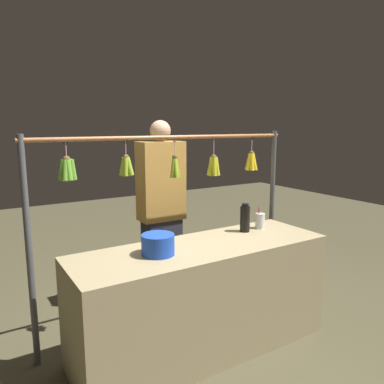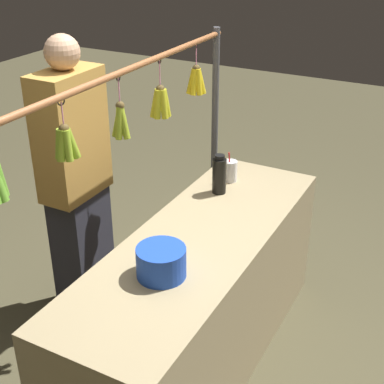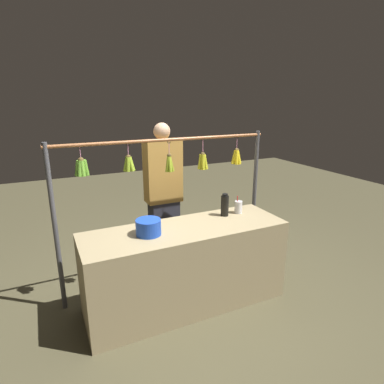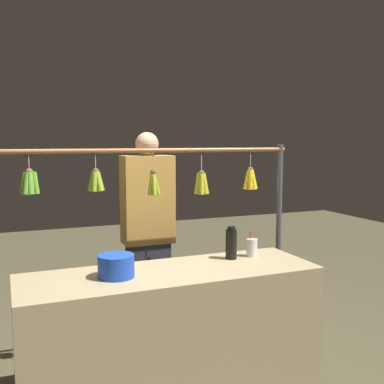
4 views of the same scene
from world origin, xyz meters
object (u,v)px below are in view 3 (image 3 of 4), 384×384
at_px(water_bottle, 225,205).
at_px(vendor_person, 164,198).
at_px(blue_bucket, 149,227).
at_px(drink_cup, 238,207).

height_order(water_bottle, vendor_person, vendor_person).
height_order(blue_bucket, vendor_person, vendor_person).
distance_m(blue_bucket, drink_cup, 1.02).
height_order(water_bottle, drink_cup, water_bottle).
bearing_deg(blue_bucket, drink_cup, -172.53).
bearing_deg(water_bottle, drink_cup, -178.13).
xyz_separation_m(blue_bucket, vendor_person, (-0.45, -0.83, -0.03)).
distance_m(drink_cup, vendor_person, 0.90).
bearing_deg(vendor_person, water_bottle, 119.08).
relative_size(blue_bucket, vendor_person, 0.13).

